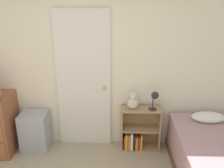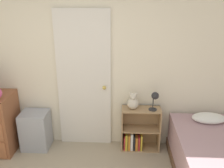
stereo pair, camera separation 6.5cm
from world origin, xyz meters
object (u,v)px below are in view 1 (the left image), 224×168
object	(u,v)px
bookshelf	(138,132)
desk_lamp	(155,97)
bed	(222,166)
storage_bin	(35,131)
teddy_bear	(133,102)

from	to	relation	value
bookshelf	desk_lamp	bearing A→B (deg)	-11.42
desk_lamp	bed	world-z (taller)	desk_lamp
desk_lamp	storage_bin	bearing A→B (deg)	-179.73
storage_bin	desk_lamp	size ratio (longest dim) A/B	2.07
storage_bin	bookshelf	distance (m)	1.55
storage_bin	bookshelf	size ratio (longest dim) A/B	0.88
teddy_bear	bed	bearing A→B (deg)	-36.24
bookshelf	teddy_bear	world-z (taller)	teddy_bear
desk_lamp	teddy_bear	bearing A→B (deg)	172.67
storage_bin	teddy_bear	xyz separation A→B (m)	(1.46, 0.05, 0.48)
desk_lamp	bed	bearing A→B (deg)	-44.32
storage_bin	bed	size ratio (longest dim) A/B	0.32
teddy_bear	bed	world-z (taller)	teddy_bear
bookshelf	teddy_bear	xyz separation A→B (m)	(-0.09, -0.00, 0.51)
storage_bin	bookshelf	bearing A→B (deg)	1.94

